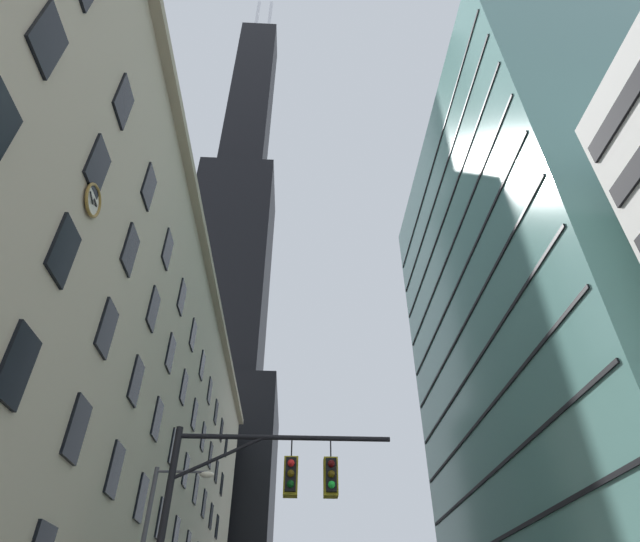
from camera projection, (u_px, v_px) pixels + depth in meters
name	position (u px, v px, depth m)	size (l,w,h in m)	color
station_building	(82.00, 437.00, 36.25)	(15.49, 65.12, 28.45)	#BCAF93
dark_skyscraper	(221.00, 321.00, 99.03)	(23.93, 23.93, 186.71)	black
glass_office_midrise	(553.00, 321.00, 44.03)	(16.40, 35.65, 49.93)	slate
traffic_signal_mast	(258.00, 505.00, 13.64)	(6.34, 0.63, 6.86)	black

